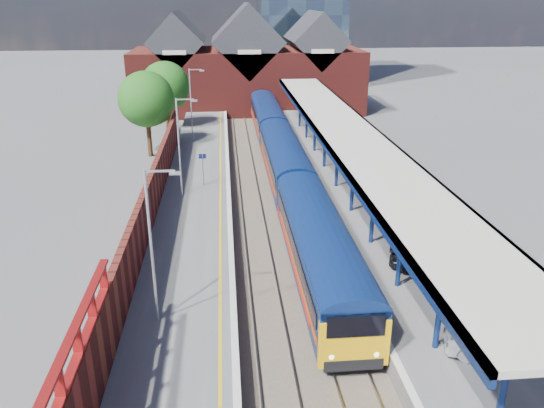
{
  "coord_description": "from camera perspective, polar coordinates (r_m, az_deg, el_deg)",
  "views": [
    {
      "loc": [
        -3.27,
        -14.38,
        14.32
      ],
      "look_at": [
        -0.56,
        15.54,
        2.6
      ],
      "focal_mm": 35.0,
      "sensor_mm": 36.0,
      "label": 1
    }
  ],
  "objects": [
    {
      "name": "canopy",
      "position": [
        38.45,
        8.2,
        7.45
      ],
      "size": [
        4.5,
        52.0,
        4.48
      ],
      "color": "#0E2152",
      "rests_on": "right_platform"
    },
    {
      "name": "lamp_post_c",
      "position": [
        37.68,
        -9.79,
        6.67
      ],
      "size": [
        1.48,
        0.18,
        7.0
      ],
      "color": "#A5A8AA",
      "rests_on": "left_platform"
    },
    {
      "name": "lamp_post_b",
      "position": [
        22.62,
        -12.59,
        -3.59
      ],
      "size": [
        1.48,
        0.18,
        7.0
      ],
      "color": "#A5A8AA",
      "rests_on": "left_platform"
    },
    {
      "name": "left_platform",
      "position": [
        37.12,
        -8.25,
        -0.78
      ],
      "size": [
        5.0,
        76.0,
        1.0
      ],
      "primitive_type": "cube",
      "color": "#565659",
      "rests_on": "ground"
    },
    {
      "name": "ballast_bed",
      "position": [
        37.37,
        0.23,
        -1.17
      ],
      "size": [
        6.0,
        76.0,
        0.06
      ],
      "primitive_type": "cube",
      "color": "#473D33",
      "rests_on": "ground"
    },
    {
      "name": "lamp_post_d",
      "position": [
        53.29,
        -8.58,
        11.0
      ],
      "size": [
        1.48,
        0.18,
        7.0
      ],
      "color": "#A5A8AA",
      "rests_on": "left_platform"
    },
    {
      "name": "tree_far",
      "position": [
        59.28,
        -11.26,
        12.21
      ],
      "size": [
        5.2,
        5.2,
        8.1
      ],
      "color": "#382314",
      "rests_on": "ground"
    },
    {
      "name": "coping_right",
      "position": [
        37.41,
        5.04,
        0.41
      ],
      "size": [
        0.3,
        76.0,
        0.05
      ],
      "primitive_type": "cube",
      "color": "silver",
      "rests_on": "right_platform"
    },
    {
      "name": "ground",
      "position": [
        46.74,
        -0.92,
        3.47
      ],
      "size": [
        240.0,
        240.0,
        0.0
      ],
      "primitive_type": "plane",
      "color": "#5B5B5E",
      "rests_on": "ground"
    },
    {
      "name": "rails",
      "position": [
        37.34,
        0.23,
        -1.04
      ],
      "size": [
        4.51,
        76.0,
        0.14
      ],
      "color": "slate",
      "rests_on": "ground"
    },
    {
      "name": "station_building",
      "position": [
        72.99,
        -2.66,
        14.31
      ],
      "size": [
        30.0,
        12.12,
        13.78
      ],
      "color": "#5E1B18",
      "rests_on": "ground"
    },
    {
      "name": "brick_wall",
      "position": [
        30.72,
        -13.82,
        -2.07
      ],
      "size": [
        0.35,
        50.0,
        3.86
      ],
      "color": "#5E1B18",
      "rests_on": "left_platform"
    },
    {
      "name": "yellow_line",
      "position": [
        36.87,
        -5.58,
        0.04
      ],
      "size": [
        0.14,
        76.0,
        0.01
      ],
      "primitive_type": "cube",
      "color": "yellow",
      "rests_on": "left_platform"
    },
    {
      "name": "platform_sign",
      "position": [
        40.14,
        -7.45,
        4.28
      ],
      "size": [
        0.55,
        0.08,
        2.5
      ],
      "color": "#A5A8AA",
      "rests_on": "left_platform"
    },
    {
      "name": "train",
      "position": [
        51.38,
        0.29,
        7.57
      ],
      "size": [
        2.87,
        65.9,
        3.45
      ],
      "color": "navy",
      "rests_on": "ground"
    },
    {
      "name": "tree_near",
      "position": [
        51.57,
        -13.23,
        10.74
      ],
      "size": [
        5.2,
        5.2,
        8.1
      ],
      "color": "#382314",
      "rests_on": "ground"
    },
    {
      "name": "parked_car_blue",
      "position": [
        36.1,
        13.47,
        -0.0
      ],
      "size": [
        4.43,
        3.04,
        1.13
      ],
      "primitive_type": "imported",
      "rotation": [
        0.0,
        0.0,
        1.25
      ],
      "color": "navy",
      "rests_on": "right_platform"
    },
    {
      "name": "parked_car_silver",
      "position": [
        23.26,
        23.27,
        -13.6
      ],
      "size": [
        4.37,
        2.71,
        1.36
      ],
      "primitive_type": "imported",
      "rotation": [
        0.0,
        0.0,
        1.24
      ],
      "color": "silver",
      "rests_on": "right_platform"
    },
    {
      "name": "coping_left",
      "position": [
        36.86,
        -4.65,
        0.09
      ],
      "size": [
        0.3,
        76.0,
        0.05
      ],
      "primitive_type": "cube",
      "color": "silver",
      "rests_on": "left_platform"
    },
    {
      "name": "right_platform",
      "position": [
        38.19,
        9.23,
        -0.19
      ],
      "size": [
        6.0,
        76.0,
        1.0
      ],
      "primitive_type": "cube",
      "color": "#565659",
      "rests_on": "ground"
    },
    {
      "name": "parked_car_dark",
      "position": [
        28.79,
        17.14,
        -5.78
      ],
      "size": [
        4.97,
        3.51,
        1.34
      ],
      "primitive_type": "imported",
      "rotation": [
        0.0,
        0.0,
        1.17
      ],
      "color": "black",
      "rests_on": "right_platform"
    }
  ]
}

